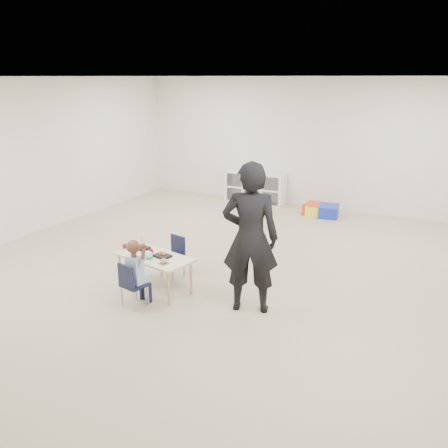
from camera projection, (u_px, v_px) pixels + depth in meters
The scene contains 16 objects.
room at pixel (214, 184), 6.49m from camera, with size 9.00×9.02×2.80m.
table at pixel (155, 272), 6.45m from camera, with size 1.17×0.75×0.49m.
chair_near at pixel (134, 284), 5.98m from camera, with size 0.29×0.27×0.59m, color black, non-canonical shape.
chair_far at pixel (172, 257), 6.89m from camera, with size 0.29×0.27×0.59m, color black, non-canonical shape.
child at pixel (134, 272), 5.93m from camera, with size 0.39×0.39×0.93m, color #AEC4EC, non-canonical shape.
lunch_tray_near at pixel (162, 256), 6.34m from camera, with size 0.22×0.16×0.03m, color black.
lunch_tray_far at pixel (142, 248), 6.64m from camera, with size 0.22×0.16×0.03m, color black.
milk_carton at pixel (149, 256), 6.24m from camera, with size 0.07×0.07×0.10m, color white.
bread_roll at pixel (164, 261), 6.11m from camera, with size 0.09×0.09×0.07m, color tan.
apple_near at pixel (151, 251), 6.45m from camera, with size 0.07×0.07×0.07m, color maroon.
apple_far at pixel (125, 246), 6.64m from camera, with size 0.07×0.07×0.07m, color maroon.
cubby_shelf at pixel (255, 188), 10.96m from camera, with size 1.40×0.40×0.70m, color white.
adult at pixel (250, 238), 5.70m from camera, with size 0.69×0.45×1.88m, color black.
bin_red at pixel (314, 209), 10.08m from camera, with size 0.37×0.47×0.23m, color red.
bin_yellow at pixel (315, 210), 10.03m from camera, with size 0.34×0.43×0.21m, color #FFFD1A.
bin_blue at pixel (329, 211), 9.88m from camera, with size 0.38×0.49×0.24m, color #1729AE.
Camera 1 is at (3.01, -5.61, 2.80)m, focal length 38.00 mm.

